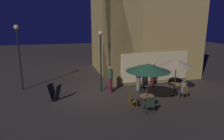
# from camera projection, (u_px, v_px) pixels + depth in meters

# --- Properties ---
(ground_plane) EXTENTS (60.00, 60.00, 0.00)m
(ground_plane) POSITION_uv_depth(u_px,v_px,m) (95.00, 94.00, 13.00)
(ground_plane) COLOR #38302B
(cafe_building) EXTENTS (7.55, 7.63, 8.87)m
(cafe_building) POSITION_uv_depth(u_px,v_px,m) (133.00, 22.00, 16.34)
(cafe_building) COLOR tan
(cafe_building) RESTS_ON ground
(street_lamp_near_corner) EXTENTS (0.29, 0.29, 3.93)m
(street_lamp_near_corner) POSITION_uv_depth(u_px,v_px,m) (101.00, 51.00, 12.99)
(street_lamp_near_corner) COLOR black
(street_lamp_near_corner) RESTS_ON ground
(street_lamp_down_street) EXTENTS (0.31, 0.31, 4.31)m
(street_lamp_down_street) POSITION_uv_depth(u_px,v_px,m) (18.00, 46.00, 13.12)
(street_lamp_down_street) COLOR black
(street_lamp_down_street) RESTS_ON ground
(menu_sandwich_board) EXTENTS (0.86, 0.82, 0.97)m
(menu_sandwich_board) POSITION_uv_depth(u_px,v_px,m) (55.00, 92.00, 11.88)
(menu_sandwich_board) COLOR black
(menu_sandwich_board) RESTS_ON ground
(cafe_table_0) EXTENTS (0.77, 0.77, 0.71)m
(cafe_table_0) POSITION_uv_depth(u_px,v_px,m) (147.00, 99.00, 10.80)
(cafe_table_0) COLOR black
(cafe_table_0) RESTS_ON ground
(cafe_table_1) EXTENTS (0.80, 0.80, 0.75)m
(cafe_table_1) POSITION_uv_depth(u_px,v_px,m) (175.00, 87.00, 12.66)
(cafe_table_1) COLOR black
(cafe_table_1) RESTS_ON ground
(patio_umbrella_0) EXTENTS (2.27, 2.27, 2.43)m
(patio_umbrella_0) POSITION_uv_depth(u_px,v_px,m) (148.00, 68.00, 10.40)
(patio_umbrella_0) COLOR black
(patio_umbrella_0) RESTS_ON ground
(patio_umbrella_1) EXTENTS (1.94, 1.94, 2.30)m
(patio_umbrella_1) POSITION_uv_depth(u_px,v_px,m) (176.00, 63.00, 12.31)
(patio_umbrella_1) COLOR black
(patio_umbrella_1) RESTS_ON ground
(cafe_chair_0) EXTENTS (0.52, 0.52, 0.86)m
(cafe_chair_0) POSITION_uv_depth(u_px,v_px,m) (143.00, 93.00, 11.64)
(cafe_chair_0) COLOR black
(cafe_chair_0) RESTS_ON ground
(cafe_chair_1) EXTENTS (0.41, 0.41, 0.98)m
(cafe_chair_1) POSITION_uv_depth(u_px,v_px,m) (131.00, 99.00, 10.59)
(cafe_chair_1) COLOR brown
(cafe_chair_1) RESTS_ON ground
(cafe_chair_2) EXTENTS (0.51, 0.51, 0.95)m
(cafe_chair_2) POSITION_uv_depth(u_px,v_px,m) (150.00, 104.00, 10.03)
(cafe_chair_2) COLOR black
(cafe_chair_2) RESTS_ON ground
(cafe_chair_3) EXTENTS (0.44, 0.44, 0.87)m
(cafe_chair_3) POSITION_uv_depth(u_px,v_px,m) (184.00, 92.00, 11.90)
(cafe_chair_3) COLOR brown
(cafe_chair_3) RESTS_ON ground
(patron_seated_0) EXTENTS (0.36, 0.52, 1.29)m
(patron_seated_0) POSITION_uv_depth(u_px,v_px,m) (183.00, 88.00, 11.97)
(patron_seated_0) COLOR #282545
(patron_seated_0) RESTS_ON ground
(patron_standing_1) EXTENTS (0.35, 0.35, 1.72)m
(patron_standing_1) POSITION_uv_depth(u_px,v_px,m) (139.00, 77.00, 13.61)
(patron_standing_1) COLOR #796B56
(patron_standing_1) RESTS_ON ground
(patron_standing_2) EXTENTS (0.33, 0.33, 1.75)m
(patron_standing_2) POSITION_uv_depth(u_px,v_px,m) (152.00, 74.00, 14.42)
(patron_standing_2) COLOR #4A1C17
(patron_standing_2) RESTS_ON ground
(patron_standing_3) EXTENTS (0.36, 0.36, 1.72)m
(patron_standing_3) POSITION_uv_depth(u_px,v_px,m) (110.00, 80.00, 13.11)
(patron_standing_3) COLOR #531927
(patron_standing_3) RESTS_ON ground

